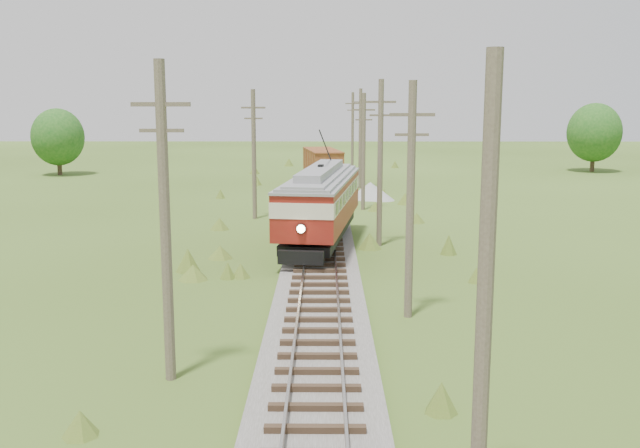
{
  "coord_description": "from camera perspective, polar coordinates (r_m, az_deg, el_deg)",
  "views": [
    {
      "loc": [
        0.22,
        -7.38,
        7.93
      ],
      "look_at": [
        0.0,
        24.81,
        2.29
      ],
      "focal_mm": 40.0,
      "sensor_mm": 36.0,
      "label": 1
    }
  ],
  "objects": [
    {
      "name": "railbed_main",
      "position": [
        42.09,
        0.09,
        -0.66
      ],
      "size": [
        3.6,
        96.0,
        0.57
      ],
      "color": "#605B54",
      "rests_on": "ground"
    },
    {
      "name": "streetcar",
      "position": [
        37.93,
        0.06,
        2.01
      ],
      "size": [
        4.63,
        12.91,
        5.84
      ],
      "rotation": [
        0.0,
        0.0,
        -0.13
      ],
      "color": "black",
      "rests_on": "ground"
    },
    {
      "name": "gondola",
      "position": [
        67.38,
        0.21,
        4.92
      ],
      "size": [
        3.97,
        8.57,
        2.74
      ],
      "rotation": [
        0.0,
        0.0,
        0.16
      ],
      "color": "black",
      "rests_on": "ground"
    },
    {
      "name": "gravel_pile",
      "position": [
        57.78,
        4.19,
        2.64
      ],
      "size": [
        3.69,
        3.91,
        1.34
      ],
      "color": "gray",
      "rests_on": "ground"
    },
    {
      "name": "utility_pole_r_1",
      "position": [
        13.19,
        13.05,
        -5.84
      ],
      "size": [
        0.3,
        0.3,
        8.8
      ],
      "color": "brown",
      "rests_on": "ground"
    },
    {
      "name": "utility_pole_r_2",
      "position": [
        25.8,
        7.25,
        2.05
      ],
      "size": [
        1.6,
        0.3,
        8.6
      ],
      "color": "brown",
      "rests_on": "ground"
    },
    {
      "name": "utility_pole_r_3",
      "position": [
        38.63,
        4.83,
        4.99
      ],
      "size": [
        1.6,
        0.3,
        9.0
      ],
      "color": "brown",
      "rests_on": "ground"
    },
    {
      "name": "utility_pole_r_4",
      "position": [
        51.58,
        3.5,
        5.9
      ],
      "size": [
        1.6,
        0.3,
        8.4
      ],
      "color": "brown",
      "rests_on": "ground"
    },
    {
      "name": "utility_pole_r_5",
      "position": [
        64.54,
        3.24,
        6.94
      ],
      "size": [
        1.6,
        0.3,
        8.9
      ],
      "color": "brown",
      "rests_on": "ground"
    },
    {
      "name": "utility_pole_r_6",
      "position": [
        77.51,
        2.62,
        7.37
      ],
      "size": [
        1.6,
        0.3,
        8.7
      ],
      "color": "brown",
      "rests_on": "ground"
    },
    {
      "name": "utility_pole_l_a",
      "position": [
        20.15,
        -12.29,
        0.27
      ],
      "size": [
        1.6,
        0.3,
        9.0
      ],
      "color": "brown",
      "rests_on": "ground"
    },
    {
      "name": "utility_pole_l_b",
      "position": [
        47.74,
        -5.31,
        5.68
      ],
      "size": [
        1.6,
        0.3,
        8.6
      ],
      "color": "brown",
      "rests_on": "ground"
    },
    {
      "name": "tree_mid_a",
      "position": [
        80.58,
        -20.24,
        6.54
      ],
      "size": [
        5.46,
        5.46,
        7.03
      ],
      "color": "#38281C",
      "rests_on": "ground"
    },
    {
      "name": "tree_mid_b",
      "position": [
        84.85,
        21.1,
        6.84
      ],
      "size": [
        5.88,
        5.88,
        7.57
      ],
      "color": "#38281C",
      "rests_on": "ground"
    }
  ]
}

